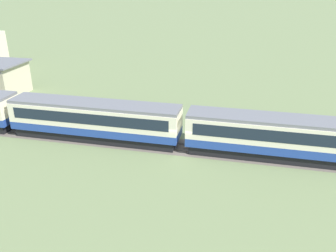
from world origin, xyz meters
The scene contains 3 objects.
ground_plane centered at (0.00, 0.00, 0.00)m, with size 600.00×600.00×0.00m, color #707F51.
passenger_train centered at (-8.83, 0.66, 2.20)m, with size 91.03×3.21×3.96m.
railway_track centered at (-4.40, 0.66, 0.01)m, with size 142.65×3.60×0.04m.
Camera 1 is at (5.72, -30.04, 15.64)m, focal length 38.00 mm.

